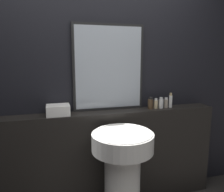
% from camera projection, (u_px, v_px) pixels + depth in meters
% --- Properties ---
extents(wall_back, '(8.00, 0.06, 2.50)m').
position_uv_depth(wall_back, '(97.00, 85.00, 2.25)').
color(wall_back, black).
rests_on(wall_back, ground_plane).
extents(vanity_counter, '(2.48, 0.21, 0.99)m').
position_uv_depth(vanity_counter, '(101.00, 159.00, 2.25)').
color(vanity_counter, black).
rests_on(vanity_counter, ground_plane).
extents(pedestal_sink, '(0.52, 0.52, 0.93)m').
position_uv_depth(pedestal_sink, '(122.00, 172.00, 1.85)').
color(pedestal_sink, silver).
rests_on(pedestal_sink, ground_plane).
extents(mirror, '(0.73, 0.03, 0.87)m').
position_uv_depth(mirror, '(109.00, 68.00, 2.20)').
color(mirror, black).
rests_on(mirror, vanity_counter).
extents(towel_stack, '(0.21, 0.18, 0.10)m').
position_uv_depth(towel_stack, '(58.00, 110.00, 2.05)').
color(towel_stack, white).
rests_on(towel_stack, vanity_counter).
extents(shampoo_bottle, '(0.05, 0.05, 0.12)m').
position_uv_depth(shampoo_bottle, '(150.00, 103.00, 2.30)').
color(shampoo_bottle, '#4C3823').
rests_on(shampoo_bottle, vanity_counter).
extents(conditioner_bottle, '(0.04, 0.04, 0.11)m').
position_uv_depth(conditioner_bottle, '(156.00, 104.00, 2.32)').
color(conditioner_bottle, '#C6B284').
rests_on(conditioner_bottle, vanity_counter).
extents(lotion_bottle, '(0.05, 0.05, 0.12)m').
position_uv_depth(lotion_bottle, '(161.00, 103.00, 2.33)').
color(lotion_bottle, white).
rests_on(lotion_bottle, vanity_counter).
extents(body_wash_bottle, '(0.04, 0.04, 0.11)m').
position_uv_depth(body_wash_bottle, '(166.00, 103.00, 2.35)').
color(body_wash_bottle, gray).
rests_on(body_wash_bottle, vanity_counter).
extents(hand_soap_bottle, '(0.04, 0.04, 0.16)m').
position_uv_depth(hand_soap_bottle, '(171.00, 101.00, 2.36)').
color(hand_soap_bottle, white).
rests_on(hand_soap_bottle, vanity_counter).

